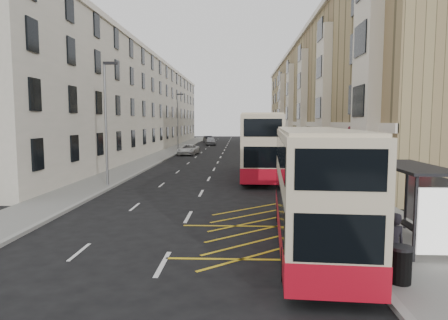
{
  "coord_description": "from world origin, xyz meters",
  "views": [
    {
      "loc": [
        2.35,
        -13.74,
        4.36
      ],
      "look_at": [
        1.52,
        6.86,
        2.33
      ],
      "focal_mm": 32.0,
      "sensor_mm": 36.0,
      "label": 1
    }
  ],
  "objects_px": {
    "pedestrian_near": "(393,245)",
    "car_dark": "(208,139)",
    "street_lamp_near": "(106,117)",
    "pedestrian_far": "(342,206)",
    "car_silver": "(210,141)",
    "litter_bin": "(401,264)",
    "bus_shelter": "(420,188)",
    "car_red": "(252,140)",
    "street_lamp_far": "(178,119)",
    "double_decker_rear": "(261,145)",
    "pedestrian_mid": "(431,212)",
    "white_van": "(188,150)",
    "double_decker_front": "(313,187)"
  },
  "relations": [
    {
      "from": "bus_shelter",
      "to": "car_dark",
      "type": "relative_size",
      "value": 1.01
    },
    {
      "from": "double_decker_rear",
      "to": "pedestrian_mid",
      "type": "relative_size",
      "value": 7.58
    },
    {
      "from": "car_red",
      "to": "double_decker_rear",
      "type": "bearing_deg",
      "value": 85.2
    },
    {
      "from": "litter_bin",
      "to": "pedestrian_mid",
      "type": "height_order",
      "value": "pedestrian_mid"
    },
    {
      "from": "street_lamp_near",
      "to": "double_decker_front",
      "type": "xyz_separation_m",
      "value": [
        11.25,
        -11.95,
        -2.56
      ]
    },
    {
      "from": "bus_shelter",
      "to": "car_red",
      "type": "bearing_deg",
      "value": 93.51
    },
    {
      "from": "street_lamp_near",
      "to": "pedestrian_near",
      "type": "bearing_deg",
      "value": -49.67
    },
    {
      "from": "pedestrian_near",
      "to": "pedestrian_mid",
      "type": "height_order",
      "value": "pedestrian_near"
    },
    {
      "from": "double_decker_rear",
      "to": "car_red",
      "type": "bearing_deg",
      "value": 91.06
    },
    {
      "from": "pedestrian_near",
      "to": "car_silver",
      "type": "distance_m",
      "value": 61.68
    },
    {
      "from": "pedestrian_near",
      "to": "car_red",
      "type": "bearing_deg",
      "value": -100.36
    },
    {
      "from": "pedestrian_mid",
      "to": "white_van",
      "type": "distance_m",
      "value": 38.66
    },
    {
      "from": "double_decker_rear",
      "to": "litter_bin",
      "type": "height_order",
      "value": "double_decker_rear"
    },
    {
      "from": "street_lamp_near",
      "to": "car_dark",
      "type": "relative_size",
      "value": 1.9
    },
    {
      "from": "street_lamp_far",
      "to": "litter_bin",
      "type": "height_order",
      "value": "street_lamp_far"
    },
    {
      "from": "double_decker_front",
      "to": "car_silver",
      "type": "height_order",
      "value": "double_decker_front"
    },
    {
      "from": "double_decker_front",
      "to": "car_silver",
      "type": "bearing_deg",
      "value": 101.8
    },
    {
      "from": "white_van",
      "to": "bus_shelter",
      "type": "bearing_deg",
      "value": -64.92
    },
    {
      "from": "street_lamp_near",
      "to": "street_lamp_far",
      "type": "bearing_deg",
      "value": 90.0
    },
    {
      "from": "litter_bin",
      "to": "car_red",
      "type": "xyz_separation_m",
      "value": [
        -1.92,
        63.83,
        0.14
      ]
    },
    {
      "from": "bus_shelter",
      "to": "car_red",
      "type": "height_order",
      "value": "bus_shelter"
    },
    {
      "from": "pedestrian_far",
      "to": "car_dark",
      "type": "distance_m",
      "value": 64.21
    },
    {
      "from": "bus_shelter",
      "to": "pedestrian_near",
      "type": "relative_size",
      "value": 2.4
    },
    {
      "from": "street_lamp_far",
      "to": "litter_bin",
      "type": "relative_size",
      "value": 8.17
    },
    {
      "from": "pedestrian_mid",
      "to": "car_red",
      "type": "distance_m",
      "value": 59.21
    },
    {
      "from": "pedestrian_far",
      "to": "street_lamp_far",
      "type": "bearing_deg",
      "value": -36.8
    },
    {
      "from": "pedestrian_near",
      "to": "pedestrian_far",
      "type": "relative_size",
      "value": 0.98
    },
    {
      "from": "litter_bin",
      "to": "car_red",
      "type": "bearing_deg",
      "value": 91.72
    },
    {
      "from": "pedestrian_near",
      "to": "car_dark",
      "type": "height_order",
      "value": "pedestrian_near"
    },
    {
      "from": "double_decker_rear",
      "to": "litter_bin",
      "type": "distance_m",
      "value": 20.89
    },
    {
      "from": "street_lamp_near",
      "to": "car_silver",
      "type": "height_order",
      "value": "street_lamp_near"
    },
    {
      "from": "street_lamp_near",
      "to": "car_silver",
      "type": "bearing_deg",
      "value": 85.81
    },
    {
      "from": "street_lamp_near",
      "to": "car_silver",
      "type": "distance_m",
      "value": 46.12
    },
    {
      "from": "street_lamp_near",
      "to": "pedestrian_far",
      "type": "height_order",
      "value": "street_lamp_near"
    },
    {
      "from": "double_decker_rear",
      "to": "litter_bin",
      "type": "xyz_separation_m",
      "value": [
        2.58,
        -20.65,
        -1.83
      ]
    },
    {
      "from": "car_red",
      "to": "double_decker_front",
      "type": "bearing_deg",
      "value": 86.35
    },
    {
      "from": "pedestrian_mid",
      "to": "car_dark",
      "type": "bearing_deg",
      "value": 102.38
    },
    {
      "from": "car_dark",
      "to": "street_lamp_near",
      "type": "bearing_deg",
      "value": -106.38
    },
    {
      "from": "street_lamp_near",
      "to": "white_van",
      "type": "relative_size",
      "value": 1.68
    },
    {
      "from": "street_lamp_near",
      "to": "pedestrian_far",
      "type": "relative_size",
      "value": 4.44
    },
    {
      "from": "car_silver",
      "to": "litter_bin",
      "type": "bearing_deg",
      "value": -86.98
    },
    {
      "from": "pedestrian_near",
      "to": "white_van",
      "type": "distance_m",
      "value": 41.91
    },
    {
      "from": "litter_bin",
      "to": "car_red",
      "type": "height_order",
      "value": "car_red"
    },
    {
      "from": "street_lamp_near",
      "to": "car_dark",
      "type": "height_order",
      "value": "street_lamp_near"
    },
    {
      "from": "street_lamp_near",
      "to": "pedestrian_mid",
      "type": "xyz_separation_m",
      "value": [
        15.88,
        -10.72,
        -3.67
      ]
    },
    {
      "from": "white_van",
      "to": "car_dark",
      "type": "relative_size",
      "value": 1.13
    },
    {
      "from": "pedestrian_far",
      "to": "bus_shelter",
      "type": "bearing_deg",
      "value": 167.55
    },
    {
      "from": "street_lamp_far",
      "to": "pedestrian_mid",
      "type": "relative_size",
      "value": 4.92
    },
    {
      "from": "double_decker_front",
      "to": "pedestrian_far",
      "type": "distance_m",
      "value": 2.52
    },
    {
      "from": "street_lamp_near",
      "to": "double_decker_rear",
      "type": "distance_m",
      "value": 11.7
    }
  ]
}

